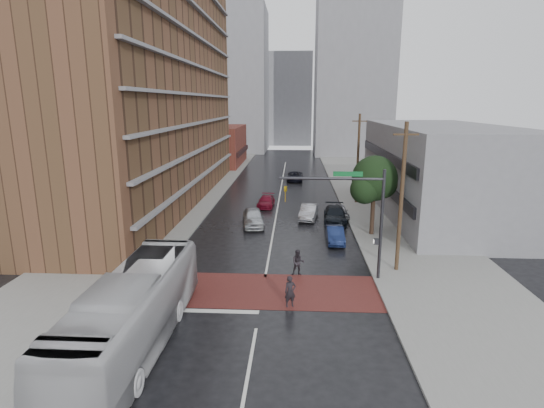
# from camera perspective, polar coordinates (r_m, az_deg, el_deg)

# --- Properties ---
(ground) EXTENTS (160.00, 160.00, 0.00)m
(ground) POSITION_cam_1_polar(r_m,az_deg,el_deg) (25.90, -1.32, -12.01)
(ground) COLOR black
(ground) RESTS_ON ground
(crosswalk) EXTENTS (14.00, 5.00, 0.02)m
(crosswalk) POSITION_cam_1_polar(r_m,az_deg,el_deg) (26.34, -1.23, -11.52)
(crosswalk) COLOR maroon
(crosswalk) RESTS_ON ground
(sidewalk_west) EXTENTS (9.00, 90.00, 0.15)m
(sidewalk_west) POSITION_cam_1_polar(r_m,az_deg,el_deg) (51.33, -12.01, 0.71)
(sidewalk_west) COLOR gray
(sidewalk_west) RESTS_ON ground
(sidewalk_east) EXTENTS (9.00, 90.00, 0.15)m
(sidewalk_east) POSITION_cam_1_polar(r_m,az_deg,el_deg) (50.48, 14.08, 0.38)
(sidewalk_east) COLOR gray
(sidewalk_east) RESTS_ON ground
(apartment_block) EXTENTS (10.00, 44.00, 28.00)m
(apartment_block) POSITION_cam_1_polar(r_m,az_deg,el_deg) (49.99, -16.01, 16.24)
(apartment_block) COLOR brown
(apartment_block) RESTS_ON ground
(storefront_west) EXTENTS (8.00, 16.00, 7.00)m
(storefront_west) POSITION_cam_1_polar(r_m,az_deg,el_deg) (78.91, -7.04, 7.79)
(storefront_west) COLOR maroon
(storefront_west) RESTS_ON ground
(building_east) EXTENTS (11.00, 26.00, 9.00)m
(building_east) POSITION_cam_1_polar(r_m,az_deg,el_deg) (46.19, 21.65, 4.24)
(building_east) COLOR gray
(building_east) RESTS_ON ground
(distant_tower_west) EXTENTS (18.00, 16.00, 32.00)m
(distant_tower_west) POSITION_cam_1_polar(r_m,az_deg,el_deg) (102.66, -5.96, 16.09)
(distant_tower_west) COLOR gray
(distant_tower_west) RESTS_ON ground
(distant_tower_east) EXTENTS (16.00, 14.00, 36.00)m
(distant_tower_east) POSITION_cam_1_polar(r_m,az_deg,el_deg) (96.32, 10.89, 17.30)
(distant_tower_east) COLOR gray
(distant_tower_east) RESTS_ON ground
(distant_tower_center) EXTENTS (12.00, 10.00, 24.00)m
(distant_tower_center) POSITION_cam_1_polar(r_m,az_deg,el_deg) (118.33, 2.33, 13.85)
(distant_tower_center) COLOR gray
(distant_tower_center) RESTS_ON ground
(street_tree) EXTENTS (4.20, 4.10, 6.90)m
(street_tree) POSITION_cam_1_polar(r_m,az_deg,el_deg) (36.53, 13.62, 2.98)
(street_tree) COLOR #332319
(street_tree) RESTS_ON ground
(signal_mast) EXTENTS (6.50, 0.30, 7.20)m
(signal_mast) POSITION_cam_1_polar(r_m,az_deg,el_deg) (26.89, 11.58, -0.60)
(signal_mast) COLOR #2D2D33
(signal_mast) RESTS_ON ground
(utility_pole_near) EXTENTS (1.60, 0.26, 10.00)m
(utility_pole_near) POSITION_cam_1_polar(r_m,az_deg,el_deg) (28.80, 17.01, 0.84)
(utility_pole_near) COLOR #473321
(utility_pole_near) RESTS_ON ground
(utility_pole_far) EXTENTS (1.60, 0.26, 10.00)m
(utility_pole_far) POSITION_cam_1_polar(r_m,az_deg,el_deg) (48.19, 11.47, 6.03)
(utility_pole_far) COLOR #473321
(utility_pole_far) RESTS_ON ground
(transit_bus) EXTENTS (3.04, 12.75, 3.55)m
(transit_bus) POSITION_cam_1_polar(r_m,az_deg,el_deg) (21.12, -18.16, -13.57)
(transit_bus) COLOR #BCBCBE
(transit_bus) RESTS_ON ground
(pedestrian_a) EXTENTS (0.77, 0.63, 1.80)m
(pedestrian_a) POSITION_cam_1_polar(r_m,az_deg,el_deg) (24.09, 2.46, -11.69)
(pedestrian_a) COLOR black
(pedestrian_a) RESTS_ON ground
(pedestrian_b) EXTENTS (0.89, 0.71, 1.76)m
(pedestrian_b) POSITION_cam_1_polar(r_m,az_deg,el_deg) (28.24, 3.54, -7.87)
(pedestrian_b) COLOR #252126
(pedestrian_b) RESTS_ON ground
(car_travel_a) EXTENTS (2.57, 4.98, 1.62)m
(car_travel_a) POSITION_cam_1_polar(r_m,az_deg,el_deg) (39.23, -2.57, -1.82)
(car_travel_a) COLOR #B7BBC0
(car_travel_a) RESTS_ON ground
(car_travel_b) EXTENTS (2.17, 4.51, 1.43)m
(car_travel_b) POSITION_cam_1_polar(r_m,az_deg,el_deg) (41.71, 4.96, -1.07)
(car_travel_b) COLOR #B0B2B8
(car_travel_b) RESTS_ON ground
(car_travel_c) EXTENTS (1.90, 4.18, 1.19)m
(car_travel_c) POSITION_cam_1_polar(r_m,az_deg,el_deg) (46.54, -0.80, 0.36)
(car_travel_c) COLOR maroon
(car_travel_c) RESTS_ON ground
(suv_travel) EXTENTS (2.37, 4.85, 1.33)m
(suv_travel) POSITION_cam_1_polar(r_m,az_deg,el_deg) (62.18, 3.09, 3.73)
(suv_travel) COLOR black
(suv_travel) RESTS_ON ground
(car_parked_near) EXTENTS (1.35, 3.87, 1.28)m
(car_parked_near) POSITION_cam_1_polar(r_m,az_deg,el_deg) (35.08, 8.48, -4.11)
(car_parked_near) COLOR #16244F
(car_parked_near) RESTS_ON ground
(car_parked_mid) EXTENTS (2.34, 5.22, 1.49)m
(car_parked_mid) POSITION_cam_1_polar(r_m,az_deg,el_deg) (40.84, 8.48, -1.44)
(car_parked_mid) COLOR black
(car_parked_mid) RESTS_ON ground
(car_parked_far) EXTENTS (1.90, 3.94, 1.30)m
(car_parked_far) POSITION_cam_1_polar(r_m,az_deg,el_deg) (42.65, 9.03, -0.95)
(car_parked_far) COLOR #999AA0
(car_parked_far) RESTS_ON ground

